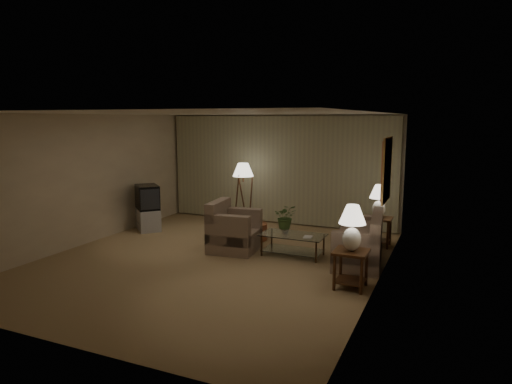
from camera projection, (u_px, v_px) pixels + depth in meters
ground at (212, 260)px, 8.47m from camera, size 7.00×7.00×0.00m
room_shell at (247, 160)px, 9.55m from camera, size 6.04×7.02×2.72m
sofa at (358, 243)px, 8.33m from camera, size 1.81×1.20×0.72m
armchair at (234, 231)px, 9.05m from camera, size 1.12×1.08×0.79m
side_table_near at (351, 263)px, 7.05m from camera, size 0.51×0.51×0.60m
side_table_far at (378, 227)px, 9.40m from camera, size 0.56×0.47×0.60m
table_lamp_near at (352, 224)px, 6.95m from camera, size 0.42×0.42×0.72m
table_lamp_far at (379, 198)px, 9.30m from camera, size 0.39×0.39×0.68m
coffee_table at (293, 241)px, 8.74m from camera, size 1.22×0.66×0.41m
tv_cabinet at (148, 219)px, 10.79m from camera, size 1.22×1.22×0.50m
crt_tv at (147, 197)px, 10.71m from camera, size 1.13×1.13×0.57m
floor_lamp at (243, 194)px, 11.01m from camera, size 0.50×0.50×1.55m
ottoman at (255, 231)px, 9.91m from camera, size 0.60×0.60×0.36m
vase at (286, 230)px, 8.77m from camera, size 0.16×0.16×0.14m
flowers at (286, 215)px, 8.72m from camera, size 0.53×0.50×0.47m
book at (304, 237)px, 8.53m from camera, size 0.18×0.23×0.02m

